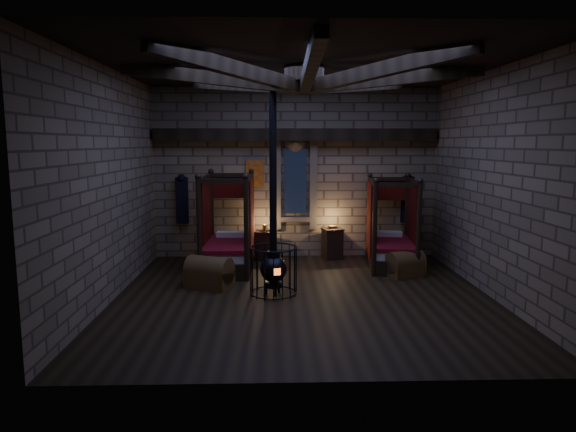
{
  "coord_description": "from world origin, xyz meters",
  "views": [
    {
      "loc": [
        -0.57,
        -9.3,
        2.85
      ],
      "look_at": [
        -0.27,
        0.6,
        1.44
      ],
      "focal_mm": 32.0,
      "sensor_mm": 36.0,
      "label": 1
    }
  ],
  "objects_px": {
    "trunk_right": "(405,265)",
    "bed_left": "(228,246)",
    "bed_right": "(391,245)",
    "stove": "(273,264)",
    "trunk_left": "(209,273)"
  },
  "relations": [
    {
      "from": "trunk_right",
      "to": "bed_left",
      "type": "bearing_deg",
      "value": 144.73
    },
    {
      "from": "bed_right",
      "to": "trunk_left",
      "type": "relative_size",
      "value": 2.02
    },
    {
      "from": "bed_left",
      "to": "trunk_right",
      "type": "height_order",
      "value": "bed_left"
    },
    {
      "from": "bed_left",
      "to": "bed_right",
      "type": "distance_m",
      "value": 3.76
    },
    {
      "from": "bed_left",
      "to": "trunk_left",
      "type": "distance_m",
      "value": 1.56
    },
    {
      "from": "trunk_right",
      "to": "stove",
      "type": "xyz_separation_m",
      "value": [
        -2.84,
        -1.25,
        0.33
      ]
    },
    {
      "from": "bed_right",
      "to": "stove",
      "type": "height_order",
      "value": "stove"
    },
    {
      "from": "bed_left",
      "to": "trunk_left",
      "type": "xyz_separation_m",
      "value": [
        -0.25,
        -1.52,
        -0.24
      ]
    },
    {
      "from": "trunk_right",
      "to": "stove",
      "type": "distance_m",
      "value": 3.12
    },
    {
      "from": "trunk_left",
      "to": "stove",
      "type": "height_order",
      "value": "stove"
    },
    {
      "from": "stove",
      "to": "trunk_right",
      "type": "bearing_deg",
      "value": 7.78
    },
    {
      "from": "trunk_left",
      "to": "trunk_right",
      "type": "relative_size",
      "value": 1.13
    },
    {
      "from": "trunk_right",
      "to": "stove",
      "type": "bearing_deg",
      "value": 179.96
    },
    {
      "from": "bed_right",
      "to": "trunk_left",
      "type": "height_order",
      "value": "bed_right"
    },
    {
      "from": "bed_left",
      "to": "trunk_right",
      "type": "relative_size",
      "value": 2.38
    }
  ]
}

